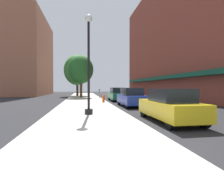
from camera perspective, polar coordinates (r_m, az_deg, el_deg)
The scene contains 12 objects.
ground_plane at distance 22.93m, azimuth 1.52°, elevation -3.52°, with size 90.00×90.00×0.00m, color #232326.
sidewalk_slab at distance 23.52m, azimuth -8.58°, elevation -3.28°, with size 4.80×50.00×0.12m, color #B7B2A8.
building_right_brick at distance 31.64m, azimuth 20.79°, elevation 15.84°, with size 6.80×40.00×19.97m.
building_far_background at distance 43.30m, azimuth -23.87°, elevation 9.33°, with size 6.80×18.00×16.41m.
lamppost at distance 10.96m, azimuth -7.37°, elevation 8.47°, with size 0.48×0.48×5.90m.
fire_hydrant at distance 19.18m, azimuth -2.71°, elevation -2.82°, with size 0.33×0.26×0.79m.
parking_meter_near at distance 25.39m, azimuth -4.01°, elevation -0.96°, with size 0.14×0.09×1.31m.
tree_near at distance 28.45m, azimuth -9.73°, elevation 6.20°, with size 3.79×3.79×6.49m.
tree_mid at distance 34.01m, azimuth -10.88°, elevation 6.01°, with size 4.83×4.83×7.49m.
car_yellow at distance 9.50m, azimuth 17.72°, elevation -4.86°, with size 1.80×4.30×1.66m.
car_blue at distance 16.20m, azimuth 6.09°, elevation -2.48°, with size 1.80×4.30×1.66m.
car_green at distance 22.55m, azimuth 1.68°, elevation -1.54°, with size 1.80×4.30×1.66m.
Camera 1 is at (-0.30, -4.45, 1.75)m, focal length 29.03 mm.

